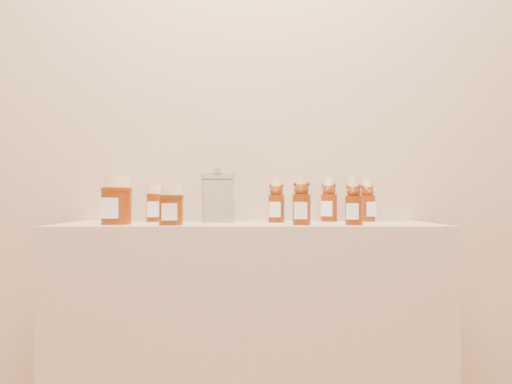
{
  "coord_description": "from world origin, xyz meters",
  "views": [
    {
      "loc": [
        0.02,
        -0.06,
        0.97
      ],
      "look_at": [
        0.02,
        1.52,
        1.0
      ],
      "focal_mm": 35.0,
      "sensor_mm": 36.0,
      "label": 1
    }
  ],
  "objects_px": {
    "bear_bottle_back_left": "(276,197)",
    "glass_canister": "(218,196)",
    "bear_bottle_front_left": "(302,196)",
    "display_table": "(248,363)",
    "honey_jar_left": "(116,200)"
  },
  "relations": [
    {
      "from": "bear_bottle_front_left",
      "to": "glass_canister",
      "type": "xyz_separation_m",
      "value": [
        -0.27,
        0.19,
        0.0
      ]
    },
    {
      "from": "display_table",
      "to": "honey_jar_left",
      "type": "bearing_deg",
      "value": -168.89
    },
    {
      "from": "display_table",
      "to": "bear_bottle_front_left",
      "type": "bearing_deg",
      "value": -34.57
    },
    {
      "from": "bear_bottle_back_left",
      "to": "honey_jar_left",
      "type": "distance_m",
      "value": 0.51
    },
    {
      "from": "honey_jar_left",
      "to": "glass_canister",
      "type": "xyz_separation_m",
      "value": [
        0.3,
        0.16,
        0.01
      ]
    },
    {
      "from": "bear_bottle_back_left",
      "to": "glass_canister",
      "type": "bearing_deg",
      "value": -174.0
    },
    {
      "from": "bear_bottle_front_left",
      "to": "glass_canister",
      "type": "relative_size",
      "value": 0.97
    },
    {
      "from": "display_table",
      "to": "bear_bottle_front_left",
      "type": "xyz_separation_m",
      "value": [
        0.16,
        -0.11,
        0.54
      ]
    },
    {
      "from": "bear_bottle_back_left",
      "to": "bear_bottle_front_left",
      "type": "relative_size",
      "value": 1.0
    },
    {
      "from": "display_table",
      "to": "honey_jar_left",
      "type": "relative_size",
      "value": 8.07
    },
    {
      "from": "honey_jar_left",
      "to": "glass_canister",
      "type": "distance_m",
      "value": 0.34
    },
    {
      "from": "bear_bottle_front_left",
      "to": "honey_jar_left",
      "type": "height_order",
      "value": "bear_bottle_front_left"
    },
    {
      "from": "glass_canister",
      "to": "display_table",
      "type": "bearing_deg",
      "value": -37.83
    },
    {
      "from": "glass_canister",
      "to": "bear_bottle_front_left",
      "type": "bearing_deg",
      "value": -35.9
    },
    {
      "from": "bear_bottle_back_left",
      "to": "honey_jar_left",
      "type": "bearing_deg",
      "value": -151.42
    }
  ]
}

